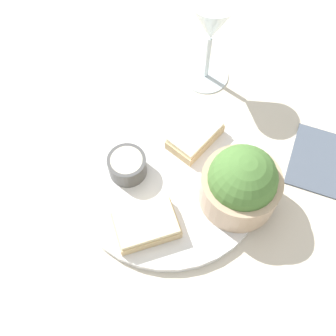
{
  "coord_description": "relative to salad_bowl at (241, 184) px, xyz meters",
  "views": [
    {
      "loc": [
        -0.22,
        -0.19,
        0.58
      ],
      "look_at": [
        0.0,
        0.0,
        0.03
      ],
      "focal_mm": 45.0,
      "sensor_mm": 36.0,
      "label": 1
    }
  ],
  "objects": [
    {
      "name": "sauce_ramekin",
      "position": [
        -0.07,
        0.15,
        -0.03
      ],
      "size": [
        0.06,
        0.06,
        0.03
      ],
      "color": "#4C4C4C",
      "rests_on": "dinner_plate"
    },
    {
      "name": "salad_bowl",
      "position": [
        0.0,
        0.0,
        0.0
      ],
      "size": [
        0.11,
        0.11,
        0.11
      ],
      "color": "tan",
      "rests_on": "dinner_plate"
    },
    {
      "name": "cheese_toast_near",
      "position": [
        -0.12,
        0.07,
        -0.03
      ],
      "size": [
        0.11,
        0.1,
        0.03
      ],
      "color": "#D1B27F",
      "rests_on": "dinner_plate"
    },
    {
      "name": "dinner_plate",
      "position": [
        -0.03,
        0.1,
        -0.05
      ],
      "size": [
        0.29,
        0.29,
        0.01
      ],
      "color": "white",
      "rests_on": "ground_plane"
    },
    {
      "name": "ground_plane",
      "position": [
        -0.03,
        0.1,
        -0.06
      ],
      "size": [
        4.0,
        4.0,
        0.0
      ],
      "primitive_type": "plane",
      "color": "beige"
    },
    {
      "name": "cheese_toast_far",
      "position": [
        0.04,
        0.11,
        -0.03
      ],
      "size": [
        0.09,
        0.05,
        0.03
      ],
      "color": "#D1B27F",
      "rests_on": "dinner_plate"
    },
    {
      "name": "wine_glass",
      "position": [
        0.16,
        0.18,
        0.06
      ],
      "size": [
        0.08,
        0.08,
        0.16
      ],
      "color": "silver",
      "rests_on": "ground_plane"
    },
    {
      "name": "napkin",
      "position": [
        0.15,
        -0.08,
        -0.06
      ],
      "size": [
        0.15,
        0.15,
        0.01
      ],
      "color": "#4C5666",
      "rests_on": "ground_plane"
    }
  ]
}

